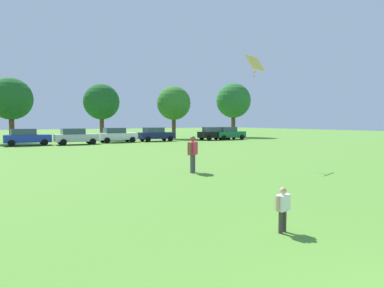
{
  "coord_description": "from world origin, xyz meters",
  "views": [
    {
      "loc": [
        -4.31,
        -0.45,
        2.41
      ],
      "look_at": [
        2.35,
        11.09,
        1.52
      ],
      "focal_mm": 31.85,
      "sensor_mm": 36.0,
      "label": 1
    }
  ],
  "objects_px": {
    "child_kite_flyer": "(283,206)",
    "tree_center": "(101,102)",
    "adult_bystander": "(193,151)",
    "tree_right": "(174,103)",
    "parked_car_silver_2": "(76,136)",
    "parked_car_white_3": "(117,135)",
    "parked_car_navy_4": "(156,134)",
    "kite": "(255,64)",
    "tree_far_right": "(233,101)",
    "parked_car_black_5": "(214,133)",
    "parked_car_blue_1": "(27,137)",
    "tree_left": "(11,99)",
    "parked_car_green_6": "(228,133)"
  },
  "relations": [
    {
      "from": "child_kite_flyer",
      "to": "tree_center",
      "type": "height_order",
      "value": "tree_center"
    },
    {
      "from": "adult_bystander",
      "to": "tree_right",
      "type": "distance_m",
      "value": 31.88
    },
    {
      "from": "parked_car_silver_2",
      "to": "parked_car_white_3",
      "type": "bearing_deg",
      "value": 14.66
    },
    {
      "from": "tree_right",
      "to": "parked_car_navy_4",
      "type": "bearing_deg",
      "value": -136.85
    },
    {
      "from": "kite",
      "to": "tree_far_right",
      "type": "xyz_separation_m",
      "value": [
        19.42,
        27.8,
        0.04
      ]
    },
    {
      "from": "parked_car_navy_4",
      "to": "parked_car_black_5",
      "type": "bearing_deg",
      "value": -8.93
    },
    {
      "from": "parked_car_navy_4",
      "to": "tree_far_right",
      "type": "height_order",
      "value": "tree_far_right"
    },
    {
      "from": "child_kite_flyer",
      "to": "tree_right",
      "type": "xyz_separation_m",
      "value": [
        16.19,
        37.09,
        4.33
      ]
    },
    {
      "from": "kite",
      "to": "parked_car_navy_4",
      "type": "distance_m",
      "value": 24.28
    },
    {
      "from": "parked_car_blue_1",
      "to": "parked_car_silver_2",
      "type": "xyz_separation_m",
      "value": [
        4.56,
        -0.77,
        0.0
      ]
    },
    {
      "from": "kite",
      "to": "parked_car_white_3",
      "type": "bearing_deg",
      "value": 90.96
    },
    {
      "from": "adult_bystander",
      "to": "kite",
      "type": "relative_size",
      "value": 1.21
    },
    {
      "from": "tree_right",
      "to": "tree_left",
      "type": "bearing_deg",
      "value": 178.79
    },
    {
      "from": "adult_bystander",
      "to": "kite",
      "type": "bearing_deg",
      "value": 148.96
    },
    {
      "from": "parked_car_silver_2",
      "to": "tree_right",
      "type": "height_order",
      "value": "tree_right"
    },
    {
      "from": "kite",
      "to": "parked_car_navy_4",
      "type": "height_order",
      "value": "kite"
    },
    {
      "from": "kite",
      "to": "tree_right",
      "type": "relative_size",
      "value": 0.2
    },
    {
      "from": "parked_car_navy_4",
      "to": "parked_car_green_6",
      "type": "relative_size",
      "value": 1.0
    },
    {
      "from": "parked_car_white_3",
      "to": "tree_right",
      "type": "relative_size",
      "value": 0.59
    },
    {
      "from": "parked_car_black_5",
      "to": "tree_left",
      "type": "xyz_separation_m",
      "value": [
        -23.0,
        6.08,
        4.03
      ]
    },
    {
      "from": "child_kite_flyer",
      "to": "tree_left",
      "type": "distance_m",
      "value": 37.95
    },
    {
      "from": "parked_car_silver_2",
      "to": "parked_car_navy_4",
      "type": "height_order",
      "value": "same"
    },
    {
      "from": "adult_bystander",
      "to": "tree_right",
      "type": "height_order",
      "value": "tree_right"
    },
    {
      "from": "parked_car_black_5",
      "to": "tree_left",
      "type": "bearing_deg",
      "value": 165.2
    },
    {
      "from": "parked_car_black_5",
      "to": "parked_car_navy_4",
      "type": "bearing_deg",
      "value": 171.07
    },
    {
      "from": "child_kite_flyer",
      "to": "parked_car_white_3",
      "type": "xyz_separation_m",
      "value": [
        6.64,
        32.71,
        0.27
      ]
    },
    {
      "from": "kite",
      "to": "tree_far_right",
      "type": "height_order",
      "value": "tree_far_right"
    },
    {
      "from": "child_kite_flyer",
      "to": "parked_car_black_5",
      "type": "bearing_deg",
      "value": 45.83
    },
    {
      "from": "parked_car_green_6",
      "to": "parked_car_white_3",
      "type": "bearing_deg",
      "value": 174.18
    },
    {
      "from": "adult_bystander",
      "to": "tree_center",
      "type": "xyz_separation_m",
      "value": [
        4.35,
        31.83,
        3.97
      ]
    },
    {
      "from": "child_kite_flyer",
      "to": "tree_right",
      "type": "bearing_deg",
      "value": 53.67
    },
    {
      "from": "parked_car_silver_2",
      "to": "tree_far_right",
      "type": "height_order",
      "value": "tree_far_right"
    },
    {
      "from": "parked_car_blue_1",
      "to": "parked_car_green_6",
      "type": "relative_size",
      "value": 1.0
    },
    {
      "from": "parked_car_navy_4",
      "to": "tree_center",
      "type": "distance_m",
      "value": 9.78
    },
    {
      "from": "parked_car_black_5",
      "to": "tree_far_right",
      "type": "distance_m",
      "value": 10.3
    },
    {
      "from": "parked_car_green_6",
      "to": "tree_center",
      "type": "bearing_deg",
      "value": 147.52
    },
    {
      "from": "tree_center",
      "to": "tree_right",
      "type": "distance_m",
      "value": 9.73
    },
    {
      "from": "parked_car_green_6",
      "to": "tree_right",
      "type": "xyz_separation_m",
      "value": [
        -5.11,
        5.87,
        4.06
      ]
    },
    {
      "from": "parked_car_white_3",
      "to": "kite",
      "type": "bearing_deg",
      "value": -89.04
    },
    {
      "from": "parked_car_blue_1",
      "to": "parked_car_green_6",
      "type": "distance_m",
      "value": 24.03
    },
    {
      "from": "adult_bystander",
      "to": "parked_car_navy_4",
      "type": "distance_m",
      "value": 25.72
    },
    {
      "from": "parked_car_navy_4",
      "to": "tree_center",
      "type": "height_order",
      "value": "tree_center"
    },
    {
      "from": "tree_right",
      "to": "parked_car_white_3",
      "type": "bearing_deg",
      "value": -155.37
    },
    {
      "from": "adult_bystander",
      "to": "parked_car_white_3",
      "type": "distance_m",
      "value": 24.55
    },
    {
      "from": "child_kite_flyer",
      "to": "adult_bystander",
      "type": "bearing_deg",
      "value": 59.82
    },
    {
      "from": "tree_center",
      "to": "kite",
      "type": "bearing_deg",
      "value": -89.96
    },
    {
      "from": "parked_car_blue_1",
      "to": "parked_car_navy_4",
      "type": "xyz_separation_m",
      "value": [
        14.16,
        0.42,
        0.0
      ]
    },
    {
      "from": "child_kite_flyer",
      "to": "tree_left",
      "type": "xyz_separation_m",
      "value": [
        -3.79,
        37.51,
        4.3
      ]
    },
    {
      "from": "adult_bystander",
      "to": "parked_car_green_6",
      "type": "bearing_deg",
      "value": -170.27
    },
    {
      "from": "child_kite_flyer",
      "to": "tree_left",
      "type": "bearing_deg",
      "value": 83.02
    }
  ]
}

